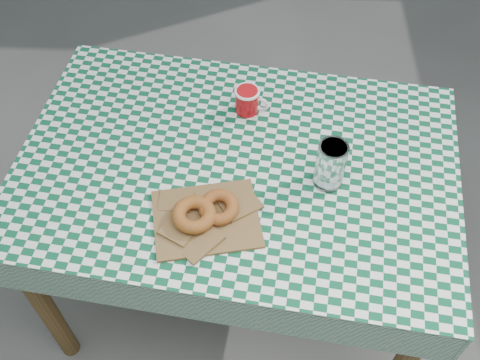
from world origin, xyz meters
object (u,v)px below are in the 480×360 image
table (237,235)px  paper_bag (206,218)px  coffee_mug (247,100)px  drinking_glass (330,165)px

table → paper_bag: 0.44m
paper_bag → coffee_mug: (0.09, 0.40, 0.03)m
paper_bag → coffee_mug: coffee_mug is taller
table → coffee_mug: coffee_mug is taller
coffee_mug → drinking_glass: bearing=-30.3°
table → coffee_mug: 0.47m
table → paper_bag: (-0.07, -0.19, 0.39)m
table → coffee_mug: bearing=91.6°
table → drinking_glass: 0.52m
table → paper_bag: bearing=-101.9°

